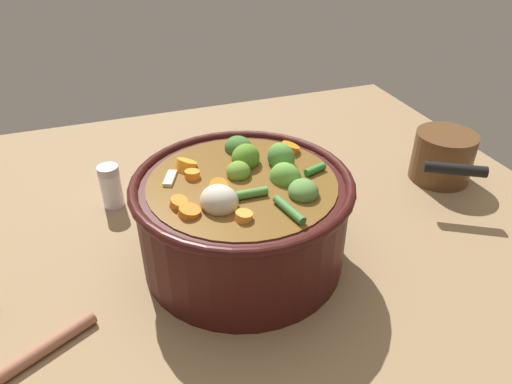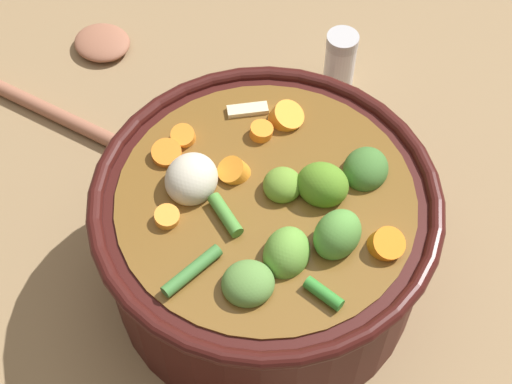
{
  "view_description": "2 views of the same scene",
  "coord_description": "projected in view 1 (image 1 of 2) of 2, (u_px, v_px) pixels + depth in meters",
  "views": [
    {
      "loc": [
        0.49,
        -0.16,
        0.45
      ],
      "look_at": [
        0.01,
        0.02,
        0.12
      ],
      "focal_mm": 33.17,
      "sensor_mm": 36.0,
      "label": 1
    },
    {
      "loc": [
        0.19,
        0.29,
        0.65
      ],
      "look_at": [
        -0.0,
        -0.02,
        0.11
      ],
      "focal_mm": 54.35,
      "sensor_mm": 36.0,
      "label": 2
    }
  ],
  "objects": [
    {
      "name": "small_saucepan",
      "position": [
        443.0,
        157.0,
        0.84
      ],
      "size": [
        0.17,
        0.15,
        0.09
      ],
      "color": "brown",
      "rests_on": "ground_plane"
    },
    {
      "name": "salt_shaker",
      "position": [
        111.0,
        186.0,
        0.77
      ],
      "size": [
        0.03,
        0.03,
        0.07
      ],
      "color": "silver",
      "rests_on": "ground_plane"
    },
    {
      "name": "cooking_pot",
      "position": [
        243.0,
        218.0,
        0.64
      ],
      "size": [
        0.29,
        0.29,
        0.16
      ],
      "color": "#38110F",
      "rests_on": "ground_plane"
    },
    {
      "name": "ground_plane",
      "position": [
        244.0,
        258.0,
        0.68
      ],
      "size": [
        1.1,
        1.1,
        0.0
      ],
      "primitive_type": "plane",
      "color": "#8C704C"
    }
  ]
}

